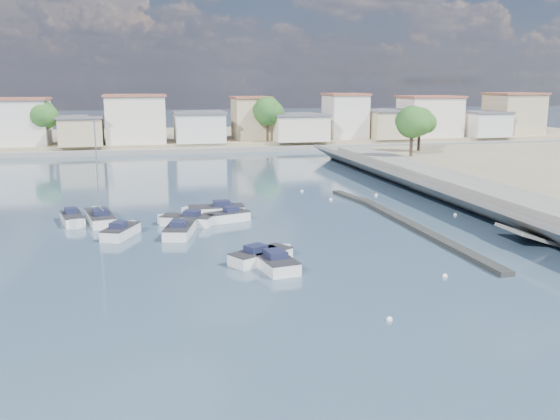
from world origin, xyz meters
name	(u,v)px	position (x,y,z in m)	size (l,w,h in m)	color
ground	(261,179)	(0.00, 40.00, 0.00)	(400.00, 400.00, 0.00)	#2C4158
seawall_walkway	(520,206)	(18.50, 13.00, 0.90)	(5.00, 90.00, 1.80)	slate
breakwater	(402,221)	(6.90, 12.69, 0.17)	(2.00, 31.02, 0.35)	black
far_shore_land	(211,137)	(0.00, 92.00, 0.70)	(160.00, 40.00, 1.40)	gray
far_shore_quay	(226,150)	(0.00, 71.00, 0.40)	(160.00, 2.50, 0.80)	slate
far_town	(279,120)	(10.71, 76.92, 4.93)	(113.01, 12.80, 8.35)	beige
shore_trees	(277,116)	(8.34, 68.11, 6.22)	(74.56, 38.32, 7.92)	#38281E
motorboat_a	(271,261)	(-6.85, 2.66, 0.38)	(2.75, 5.65, 1.48)	white
motorboat_b	(122,231)	(-16.54, 13.32, 0.38)	(3.15, 4.44, 1.48)	white
motorboat_c	(213,211)	(-8.56, 19.70, 0.38)	(5.70, 2.06, 1.48)	white
motorboat_d	(225,217)	(-7.93, 16.66, 0.38)	(4.39, 2.74, 1.48)	white
motorboat_e	(180,230)	(-12.02, 12.94, 0.38)	(3.05, 5.43, 1.48)	white
motorboat_f	(185,221)	(-11.44, 16.16, 0.38)	(4.77, 3.42, 1.48)	white
motorboat_g	(73,220)	(-20.72, 18.70, 0.38)	(2.46, 4.73, 1.48)	white
motorboat_h	(263,256)	(-7.13, 3.86, 0.38)	(4.72, 3.64, 1.48)	white
sailboat	(100,217)	(-18.53, 19.00, 0.42)	(2.97, 6.45, 9.00)	white
mooring_buoys	(375,220)	(4.87, 13.94, 0.05)	(16.22, 37.96, 0.34)	white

